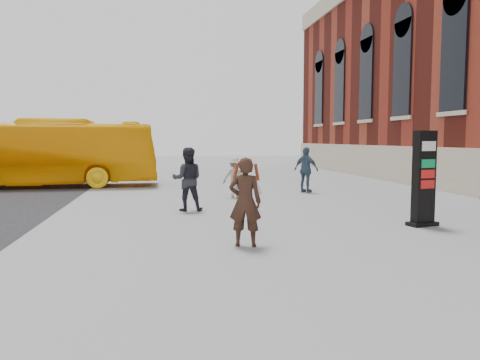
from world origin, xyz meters
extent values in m
plane|color=#9E9EA3|center=(0.00, 0.00, 0.00)|extent=(100.00, 100.00, 0.00)
cube|color=black|center=(4.39, 1.43, 1.17)|extent=(0.60, 0.36, 2.34)
cube|color=black|center=(4.39, 1.43, 0.05)|extent=(0.82, 0.54, 0.09)
cube|color=white|center=(4.39, 1.43, 1.97)|extent=(0.47, 0.35, 0.23)
cube|color=#076D3D|center=(4.39, 1.43, 1.54)|extent=(0.47, 0.35, 0.21)
cube|color=#9F1311|center=(4.39, 1.43, 1.29)|extent=(0.47, 0.35, 0.21)
cube|color=#9F1311|center=(4.39, 1.43, 1.04)|extent=(0.47, 0.35, 0.21)
imported|color=black|center=(-0.32, -0.03, 0.89)|extent=(0.74, 0.58, 1.78)
cylinder|color=white|center=(-0.32, -0.03, 1.70)|extent=(0.25, 0.25, 0.06)
cone|color=white|center=(-0.05, 0.17, 1.21)|extent=(0.29, 0.26, 0.43)
cylinder|color=maroon|center=(-0.05, 0.17, 1.47)|extent=(0.17, 0.13, 0.37)
cone|color=white|center=(-0.46, 0.28, 1.21)|extent=(0.26, 0.29, 0.43)
cylinder|color=maroon|center=(-0.46, 0.28, 1.47)|extent=(0.13, 0.17, 0.37)
imported|color=#FDB608|center=(-7.57, 12.92, 1.51)|extent=(10.86, 2.65, 3.02)
imported|color=#22232B|center=(-1.20, 4.83, 0.95)|extent=(0.96, 0.78, 1.89)
imported|color=tan|center=(0.70, 7.77, 0.74)|extent=(1.09, 0.87, 1.48)
imported|color=#3D566D|center=(3.77, 8.94, 0.91)|extent=(1.04, 1.09, 1.82)
camera|label=1|loc=(-1.94, -9.08, 2.13)|focal=35.00mm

